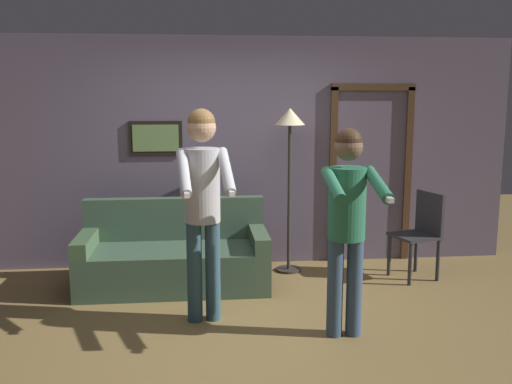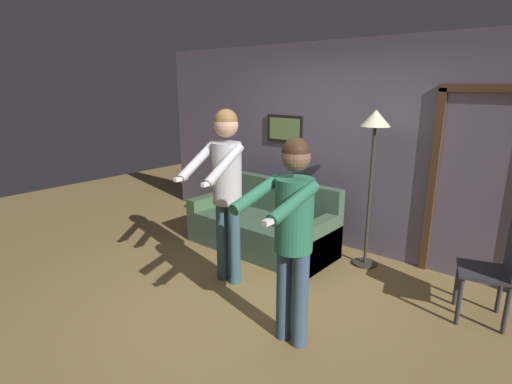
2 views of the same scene
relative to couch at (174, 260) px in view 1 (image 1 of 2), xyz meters
name	(u,v)px [view 1 (image 1 of 2)]	position (x,y,z in m)	size (l,w,h in m)	color
ground_plane	(252,328)	(0.70, -1.17, -0.28)	(12.00, 12.00, 0.00)	olive
back_wall_assembly	(238,153)	(0.71, 0.77, 1.02)	(6.40, 0.10, 2.60)	slate
couch	(174,260)	(0.00, 0.00, 0.00)	(1.90, 0.85, 0.87)	#3C5541
torchiere_lamp	(290,137)	(1.25, 0.39, 1.23)	(0.33, 0.33, 1.81)	#332D28
person_standing_left	(203,193)	(0.30, -0.96, 0.86)	(0.48, 0.72, 1.84)	#2F505F
person_standing_right	(347,213)	(1.43, -1.39, 0.76)	(0.44, 0.72, 1.70)	#374E67
dining_chair_distant	(421,230)	(2.63, 0.02, 0.25)	(0.52, 0.52, 0.93)	#2D2D33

